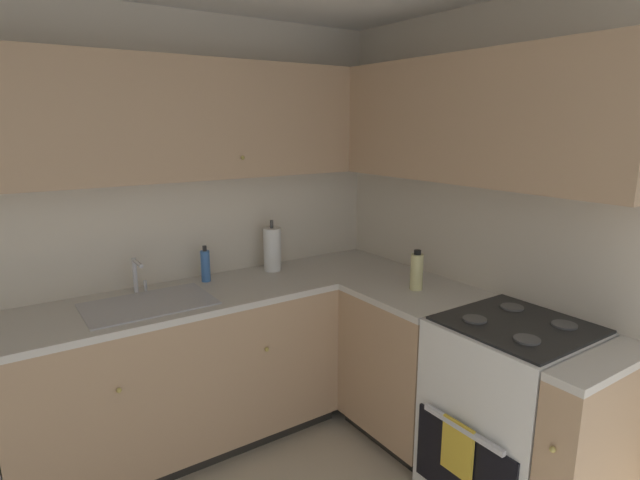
{
  "coord_description": "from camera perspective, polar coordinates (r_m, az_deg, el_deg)",
  "views": [
    {
      "loc": [
        -0.39,
        -1.35,
        1.81
      ],
      "look_at": [
        0.97,
        0.65,
        1.25
      ],
      "focal_mm": 28.51,
      "sensor_mm": 36.0,
      "label": 1
    }
  ],
  "objects": [
    {
      "name": "wall_back",
      "position": [
        2.97,
        -25.88,
        -0.04
      ],
      "size": [
        3.84,
        0.05,
        2.41
      ],
      "primitive_type": "cube",
      "color": "beige",
      "rests_on": "ground_plane"
    },
    {
      "name": "wall_right",
      "position": [
        2.72,
        24.54,
        -0.97
      ],
      "size": [
        0.05,
        3.1,
        2.41
      ],
      "primitive_type": "cube",
      "color": "beige",
      "rests_on": "ground_plane"
    },
    {
      "name": "lower_cabinets_back",
      "position": [
        3.01,
        -15.47,
        -14.59
      ],
      "size": [
        1.72,
        0.62,
        0.86
      ],
      "color": "tan",
      "rests_on": "ground_plane"
    },
    {
      "name": "countertop_back",
      "position": [
        2.83,
        -16.04,
        -6.59
      ],
      "size": [
        2.93,
        0.6,
        0.03
      ],
      "primitive_type": "cube",
      "color": "beige",
      "rests_on": "lower_cabinets_back"
    },
    {
      "name": "lower_cabinets_right",
      "position": [
        2.95,
        13.39,
        -15.07
      ],
      "size": [
        0.62,
        1.45,
        0.86
      ],
      "color": "tan",
      "rests_on": "ground_plane"
    },
    {
      "name": "countertop_right",
      "position": [
        2.77,
        13.83,
        -6.9
      ],
      "size": [
        0.6,
        1.45,
        0.03
      ],
      "color": "beige",
      "rests_on": "lower_cabinets_right"
    },
    {
      "name": "oven_range",
      "position": [
        2.72,
        20.58,
        -17.6
      ],
      "size": [
        0.68,
        0.62,
        1.05
      ],
      "color": "white",
      "rests_on": "ground_plane"
    },
    {
      "name": "upper_cabinets_back",
      "position": [
        2.77,
        -21.44,
        12.45
      ],
      "size": [
        2.61,
        0.34,
        0.62
      ],
      "color": "tan"
    },
    {
      "name": "upper_cabinets_right",
      "position": [
        2.8,
        14.76,
        12.91
      ],
      "size": [
        0.32,
        2.0,
        0.62
      ],
      "color": "tan"
    },
    {
      "name": "sink",
      "position": [
        2.77,
        -18.62,
        -7.67
      ],
      "size": [
        0.63,
        0.4,
        0.1
      ],
      "color": "#B7B7BC",
      "rests_on": "countertop_back"
    },
    {
      "name": "faucet",
      "position": [
        2.92,
        -19.86,
        -3.48
      ],
      "size": [
        0.07,
        0.16,
        0.19
      ],
      "color": "silver",
      "rests_on": "countertop_back"
    },
    {
      "name": "soap_bottle",
      "position": [
        3.04,
        -12.74,
        -2.81
      ],
      "size": [
        0.05,
        0.05,
        0.21
      ],
      "color": "#3F72BF",
      "rests_on": "countertop_back"
    },
    {
      "name": "paper_towel_roll",
      "position": [
        3.19,
        -5.38,
        -1.04
      ],
      "size": [
        0.11,
        0.11,
        0.33
      ],
      "color": "white",
      "rests_on": "countertop_back"
    },
    {
      "name": "oil_bottle",
      "position": [
        2.87,
        10.8,
        -3.47
      ],
      "size": [
        0.07,
        0.07,
        0.23
      ],
      "color": "beige",
      "rests_on": "countertop_right"
    }
  ]
}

